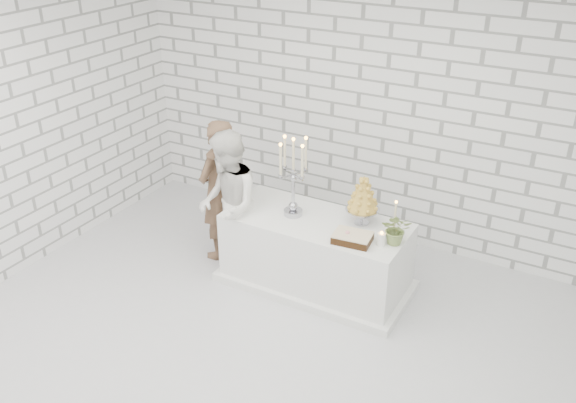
{
  "coord_description": "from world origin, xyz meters",
  "views": [
    {
      "loc": [
        2.18,
        -3.55,
        3.7
      ],
      "look_at": [
        -0.31,
        0.93,
        1.05
      ],
      "focal_mm": 39.05,
      "sensor_mm": 36.0,
      "label": 1
    }
  ],
  "objects_px": {
    "cake_table": "(316,253)",
    "groom": "(219,190)",
    "candelabra": "(293,177)",
    "bride": "(228,205)",
    "croquembouche": "(363,200)"
  },
  "relations": [
    {
      "from": "candelabra",
      "to": "cake_table",
      "type": "bearing_deg",
      "value": 3.16
    },
    {
      "from": "cake_table",
      "to": "bride",
      "type": "bearing_deg",
      "value": -167.33
    },
    {
      "from": "cake_table",
      "to": "bride",
      "type": "distance_m",
      "value": 1.0
    },
    {
      "from": "cake_table",
      "to": "candelabra",
      "type": "xyz_separation_m",
      "value": [
        -0.25,
        -0.01,
        0.78
      ]
    },
    {
      "from": "bride",
      "to": "cake_table",
      "type": "bearing_deg",
      "value": 65.49
    },
    {
      "from": "candelabra",
      "to": "groom",
      "type": "bearing_deg",
      "value": 176.96
    },
    {
      "from": "candelabra",
      "to": "croquembouche",
      "type": "bearing_deg",
      "value": 14.5
    },
    {
      "from": "candelabra",
      "to": "croquembouche",
      "type": "xyz_separation_m",
      "value": [
        0.66,
        0.17,
        -0.16
      ]
    },
    {
      "from": "cake_table",
      "to": "groom",
      "type": "xyz_separation_m",
      "value": [
        -1.17,
        0.04,
        0.4
      ]
    },
    {
      "from": "cake_table",
      "to": "candelabra",
      "type": "bearing_deg",
      "value": -176.84
    },
    {
      "from": "groom",
      "to": "candelabra",
      "type": "bearing_deg",
      "value": 89.18
    },
    {
      "from": "groom",
      "to": "bride",
      "type": "bearing_deg",
      "value": 51.58
    },
    {
      "from": "cake_table",
      "to": "candelabra",
      "type": "height_order",
      "value": "candelabra"
    },
    {
      "from": "cake_table",
      "to": "groom",
      "type": "bearing_deg",
      "value": 178.29
    },
    {
      "from": "bride",
      "to": "candelabra",
      "type": "height_order",
      "value": "candelabra"
    }
  ]
}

